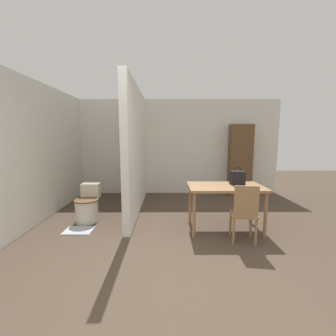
% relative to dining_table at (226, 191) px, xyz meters
% --- Properties ---
extents(ground_plane, '(16.00, 16.00, 0.00)m').
position_rel_dining_table_xyz_m(ground_plane, '(-0.85, -1.46, -0.66)').
color(ground_plane, '#4C3D30').
extents(wall_back, '(5.74, 0.12, 2.50)m').
position_rel_dining_table_xyz_m(wall_back, '(-0.85, 2.51, 0.59)').
color(wall_back, silver).
rests_on(wall_back, ground_plane).
extents(wall_left, '(0.12, 4.91, 2.50)m').
position_rel_dining_table_xyz_m(wall_left, '(-3.28, 0.49, 0.59)').
color(wall_left, silver).
rests_on(wall_left, ground_plane).
extents(partition_wall, '(0.12, 2.75, 2.50)m').
position_rel_dining_table_xyz_m(partition_wall, '(-1.58, 1.08, 0.59)').
color(partition_wall, silver).
rests_on(partition_wall, ground_plane).
extents(dining_table, '(1.21, 0.71, 0.74)m').
position_rel_dining_table_xyz_m(dining_table, '(0.00, 0.00, 0.00)').
color(dining_table, '#997047').
rests_on(dining_table, ground_plane).
extents(wooden_chair, '(0.41, 0.41, 0.86)m').
position_rel_dining_table_xyz_m(wooden_chair, '(0.15, -0.47, -0.20)').
color(wooden_chair, '#997047').
rests_on(wooden_chair, ground_plane).
extents(toilet, '(0.42, 0.57, 0.65)m').
position_rel_dining_table_xyz_m(toilet, '(-2.40, 0.40, -0.39)').
color(toilet, silver).
rests_on(toilet, ground_plane).
extents(handbag, '(0.22, 0.16, 0.29)m').
position_rel_dining_table_xyz_m(handbag, '(0.21, 0.10, 0.20)').
color(handbag, black).
rests_on(handbag, dining_table).
extents(wooden_cabinet, '(0.56, 0.37, 1.85)m').
position_rel_dining_table_xyz_m(wooden_cabinet, '(0.96, 2.25, 0.27)').
color(wooden_cabinet, brown).
rests_on(wooden_cabinet, ground_plane).
extents(bath_mat, '(0.45, 0.34, 0.01)m').
position_rel_dining_table_xyz_m(bath_mat, '(-2.40, -0.05, -0.65)').
color(bath_mat, '#B2BCC6').
rests_on(bath_mat, ground_plane).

